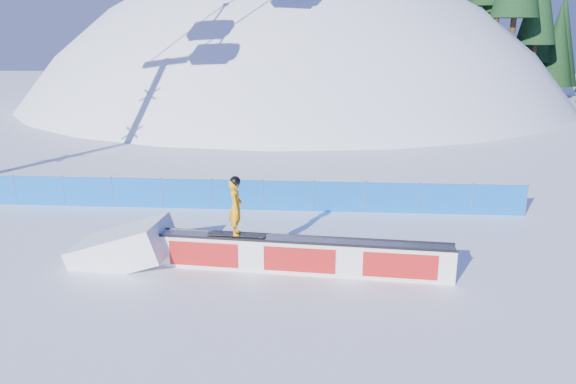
{
  "coord_description": "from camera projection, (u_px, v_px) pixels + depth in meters",
  "views": [
    {
      "loc": [
        3.46,
        -16.3,
        6.77
      ],
      "look_at": [
        2.26,
        0.61,
        1.88
      ],
      "focal_mm": 35.0,
      "sensor_mm": 36.0,
      "label": 1
    }
  ],
  "objects": [
    {
      "name": "ground",
      "position": [
        215.0,
        253.0,
        17.73
      ],
      "size": [
        160.0,
        160.0,
        0.0
      ],
      "primitive_type": "plane",
      "color": "white",
      "rests_on": "ground"
    },
    {
      "name": "rail_box",
      "position": [
        301.0,
        255.0,
        16.2
      ],
      "size": [
        8.7,
        1.29,
        1.04
      ],
      "rotation": [
        0.0,
        0.0,
        -0.08
      ],
      "color": "white",
      "rests_on": "ground"
    },
    {
      "name": "snowboarder",
      "position": [
        236.0,
        206.0,
        16.09
      ],
      "size": [
        1.71,
        0.63,
        1.77
      ],
      "rotation": [
        0.0,
        0.0,
        1.67
      ],
      "color": "black",
      "rests_on": "rail_box"
    },
    {
      "name": "treeline",
      "position": [
        567.0,
        7.0,
        51.6
      ],
      "size": [
        26.95,
        13.16,
        21.22
      ],
      "color": "#342215",
      "rests_on": "ground"
    },
    {
      "name": "snow_hill",
      "position": [
        294.0,
        260.0,
        62.97
      ],
      "size": [
        64.0,
        64.0,
        64.0
      ],
      "color": "white",
      "rests_on": "ground"
    },
    {
      "name": "snow_ramp",
      "position": [
        124.0,
        261.0,
        17.12
      ],
      "size": [
        3.13,
        2.1,
        1.87
      ],
      "primitive_type": null,
      "rotation": [
        0.0,
        -0.31,
        -0.08
      ],
      "color": "white",
      "rests_on": "ground"
    },
    {
      "name": "safety_fence",
      "position": [
        237.0,
        195.0,
        21.88
      ],
      "size": [
        22.05,
        0.05,
        1.3
      ],
      "color": "blue",
      "rests_on": "ground"
    }
  ]
}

